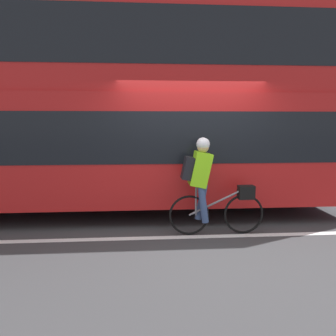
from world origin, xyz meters
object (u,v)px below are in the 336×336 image
trash_bin (164,163)px  bus (96,102)px  cyclist_on_bike (207,183)px  street_sign_post (86,137)px

trash_bin → bus: bearing=-115.0°
cyclist_on_bike → bus: bearing=140.0°
cyclist_on_bike → trash_bin: bearing=94.4°
bus → cyclist_on_bike: bus is taller
bus → trash_bin: size_ratio=11.02×
cyclist_on_bike → street_sign_post: 5.70m
bus → street_sign_post: 3.53m
bus → cyclist_on_bike: 2.87m
cyclist_on_bike → trash_bin: size_ratio=1.81×
cyclist_on_bike → street_sign_post: street_sign_post is taller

